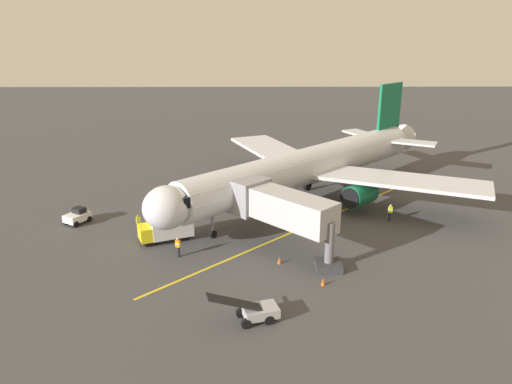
{
  "coord_description": "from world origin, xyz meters",
  "views": [
    {
      "loc": [
        4.38,
        51.09,
        17.66
      ],
      "look_at": [
        3.94,
        7.52,
        3.0
      ],
      "focal_mm": 33.8,
      "sensor_mm": 36.0,
      "label": 1
    }
  ],
  "objects_px": {
    "ground_crew_marshaller": "(178,247)",
    "tug_near_nose": "(78,216)",
    "ground_crew_wing_walker": "(139,223)",
    "box_truck_portside": "(166,226)",
    "safety_cone_wing_starboard": "(323,282)",
    "airplane": "(311,166)",
    "safety_cone_nose_left": "(279,260)",
    "ground_crew_loader": "(390,212)",
    "safety_cone_nose_right": "(178,202)",
    "safety_cone_wing_port": "(155,193)",
    "jet_bridge": "(276,206)",
    "belt_loader_starboard_side": "(256,311)"
  },
  "relations": [
    {
      "from": "ground_crew_loader",
      "to": "tug_near_nose",
      "type": "bearing_deg",
      "value": 0.43
    },
    {
      "from": "ground_crew_marshaller",
      "to": "safety_cone_wing_starboard",
      "type": "distance_m",
      "value": 12.2
    },
    {
      "from": "ground_crew_loader",
      "to": "ground_crew_wing_walker",
      "type": "bearing_deg",
      "value": 5.99
    },
    {
      "from": "safety_cone_nose_right",
      "to": "box_truck_portside",
      "type": "bearing_deg",
      "value": 92.56
    },
    {
      "from": "jet_bridge",
      "to": "belt_loader_starboard_side",
      "type": "distance_m",
      "value": 11.53
    },
    {
      "from": "airplane",
      "to": "box_truck_portside",
      "type": "bearing_deg",
      "value": 36.41
    },
    {
      "from": "ground_crew_wing_walker",
      "to": "box_truck_portside",
      "type": "relative_size",
      "value": 0.34
    },
    {
      "from": "ground_crew_loader",
      "to": "safety_cone_nose_right",
      "type": "height_order",
      "value": "ground_crew_loader"
    },
    {
      "from": "airplane",
      "to": "safety_cone_nose_left",
      "type": "bearing_deg",
      "value": 74.3
    },
    {
      "from": "airplane",
      "to": "safety_cone_wing_starboard",
      "type": "relative_size",
      "value": 60.34
    },
    {
      "from": "airplane",
      "to": "ground_crew_wing_walker",
      "type": "relative_size",
      "value": 19.41
    },
    {
      "from": "box_truck_portside",
      "to": "tug_near_nose",
      "type": "bearing_deg",
      "value": -23.98
    },
    {
      "from": "safety_cone_wing_port",
      "to": "safety_cone_wing_starboard",
      "type": "xyz_separation_m",
      "value": [
        -16.09,
        20.49,
        0.0
      ]
    },
    {
      "from": "ground_crew_loader",
      "to": "box_truck_portside",
      "type": "height_order",
      "value": "box_truck_portside"
    },
    {
      "from": "tug_near_nose",
      "to": "safety_cone_wing_starboard",
      "type": "bearing_deg",
      "value": 150.96
    },
    {
      "from": "jet_bridge",
      "to": "ground_crew_marshaller",
      "type": "xyz_separation_m",
      "value": [
        8.04,
        1.77,
        -2.88
      ]
    },
    {
      "from": "box_truck_portside",
      "to": "safety_cone_nose_left",
      "type": "bearing_deg",
      "value": 154.75
    },
    {
      "from": "safety_cone_nose_left",
      "to": "safety_cone_wing_starboard",
      "type": "distance_m",
      "value": 4.6
    },
    {
      "from": "safety_cone_wing_port",
      "to": "safety_cone_wing_starboard",
      "type": "bearing_deg",
      "value": 128.14
    },
    {
      "from": "safety_cone_nose_left",
      "to": "safety_cone_nose_right",
      "type": "distance_m",
      "value": 17.2
    },
    {
      "from": "tug_near_nose",
      "to": "safety_cone_wing_starboard",
      "type": "height_order",
      "value": "tug_near_nose"
    },
    {
      "from": "jet_bridge",
      "to": "safety_cone_wing_starboard",
      "type": "height_order",
      "value": "jet_bridge"
    },
    {
      "from": "ground_crew_wing_walker",
      "to": "ground_crew_marshaller",
      "type": "bearing_deg",
      "value": 130.31
    },
    {
      "from": "ground_crew_wing_walker",
      "to": "ground_crew_loader",
      "type": "relative_size",
      "value": 1.0
    },
    {
      "from": "airplane",
      "to": "safety_cone_nose_right",
      "type": "xyz_separation_m",
      "value": [
        14.26,
        0.86,
        -3.73
      ]
    },
    {
      "from": "box_truck_portside",
      "to": "ground_crew_loader",
      "type": "bearing_deg",
      "value": -168.29
    },
    {
      "from": "ground_crew_loader",
      "to": "safety_cone_wing_port",
      "type": "height_order",
      "value": "ground_crew_loader"
    },
    {
      "from": "ground_crew_marshaller",
      "to": "belt_loader_starboard_side",
      "type": "bearing_deg",
      "value": 124.28
    },
    {
      "from": "safety_cone_wing_starboard",
      "to": "airplane",
      "type": "bearing_deg",
      "value": -93.64
    },
    {
      "from": "tug_near_nose",
      "to": "safety_cone_nose_left",
      "type": "xyz_separation_m",
      "value": [
        -18.94,
        8.68,
        -0.43
      ]
    },
    {
      "from": "ground_crew_marshaller",
      "to": "tug_near_nose",
      "type": "relative_size",
      "value": 0.62
    },
    {
      "from": "tug_near_nose",
      "to": "box_truck_portside",
      "type": "bearing_deg",
      "value": 156.02
    },
    {
      "from": "airplane",
      "to": "tug_near_nose",
      "type": "xyz_separation_m",
      "value": [
        23.09,
        6.09,
        -3.3
      ]
    },
    {
      "from": "safety_cone_wing_port",
      "to": "ground_crew_loader",
      "type": "bearing_deg",
      "value": 161.62
    },
    {
      "from": "jet_bridge",
      "to": "ground_crew_marshaller",
      "type": "bearing_deg",
      "value": 12.41
    },
    {
      "from": "ground_crew_wing_walker",
      "to": "belt_loader_starboard_side",
      "type": "height_order",
      "value": "belt_loader_starboard_side"
    },
    {
      "from": "safety_cone_nose_left",
      "to": "safety_cone_wing_port",
      "type": "relative_size",
      "value": 1.0
    },
    {
      "from": "ground_crew_marshaller",
      "to": "tug_near_nose",
      "type": "height_order",
      "value": "ground_crew_marshaller"
    },
    {
      "from": "tug_near_nose",
      "to": "safety_cone_nose_left",
      "type": "bearing_deg",
      "value": 155.37
    },
    {
      "from": "airplane",
      "to": "jet_bridge",
      "type": "distance_m",
      "value": 12.5
    },
    {
      "from": "box_truck_portside",
      "to": "safety_cone_wing_port",
      "type": "xyz_separation_m",
      "value": [
        3.42,
        -12.43,
        -1.11
      ]
    },
    {
      "from": "jet_bridge",
      "to": "safety_cone_nose_left",
      "type": "bearing_deg",
      "value": 93.23
    },
    {
      "from": "safety_cone_wing_port",
      "to": "belt_loader_starboard_side",
      "type": "bearing_deg",
      "value": 114.13
    },
    {
      "from": "box_truck_portside",
      "to": "safety_cone_nose_left",
      "type": "distance_m",
      "value": 10.77
    },
    {
      "from": "tug_near_nose",
      "to": "ground_crew_wing_walker",
      "type": "bearing_deg",
      "value": 160.37
    },
    {
      "from": "box_truck_portside",
      "to": "belt_loader_starboard_side",
      "type": "xyz_separation_m",
      "value": [
        -7.75,
        12.5,
        -0.67
      ]
    },
    {
      "from": "safety_cone_nose_left",
      "to": "belt_loader_starboard_side",
      "type": "bearing_deg",
      "value": 76.28
    },
    {
      "from": "jet_bridge",
      "to": "ground_crew_loader",
      "type": "bearing_deg",
      "value": -152.86
    },
    {
      "from": "belt_loader_starboard_side",
      "to": "safety_cone_nose_left",
      "type": "xyz_separation_m",
      "value": [
        -1.94,
        -7.93,
        -0.44
      ]
    },
    {
      "from": "tug_near_nose",
      "to": "safety_cone_nose_right",
      "type": "distance_m",
      "value": 10.28
    }
  ]
}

